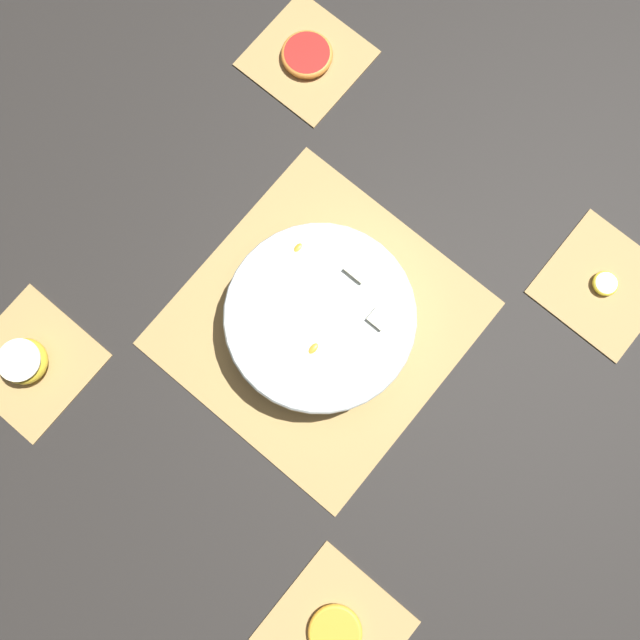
# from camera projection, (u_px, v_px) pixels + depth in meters

# --- Properties ---
(ground_plane) EXTENTS (6.00, 6.00, 0.00)m
(ground_plane) POSITION_uv_depth(u_px,v_px,m) (320.00, 323.00, 0.93)
(ground_plane) COLOR black
(bamboo_mat_center) EXTENTS (0.40, 0.39, 0.01)m
(bamboo_mat_center) POSITION_uv_depth(u_px,v_px,m) (320.00, 323.00, 0.93)
(bamboo_mat_center) COLOR #A8844C
(bamboo_mat_center) RESTS_ON ground_plane
(coaster_mat_near_left) EXTENTS (0.17, 0.17, 0.01)m
(coaster_mat_near_left) POSITION_uv_depth(u_px,v_px,m) (335.00, 631.00, 0.86)
(coaster_mat_near_left) COLOR #A8844C
(coaster_mat_near_left) RESTS_ON ground_plane
(coaster_mat_near_right) EXTENTS (0.17, 0.17, 0.01)m
(coaster_mat_near_right) POSITION_uv_depth(u_px,v_px,m) (603.00, 285.00, 0.93)
(coaster_mat_near_right) COLOR #A8844C
(coaster_mat_near_right) RESTS_ON ground_plane
(coaster_mat_far_left) EXTENTS (0.17, 0.17, 0.01)m
(coaster_mat_far_left) POSITION_uv_depth(u_px,v_px,m) (31.00, 363.00, 0.92)
(coaster_mat_far_left) COLOR #A8844C
(coaster_mat_far_left) RESTS_ON ground_plane
(coaster_mat_far_right) EXTENTS (0.17, 0.17, 0.01)m
(coaster_mat_far_right) POSITION_uv_depth(u_px,v_px,m) (307.00, 58.00, 0.99)
(coaster_mat_far_right) COLOR #A8844C
(coaster_mat_far_right) RESTS_ON ground_plane
(fruit_salad_bowl) EXTENTS (0.27, 0.27, 0.08)m
(fruit_salad_bowl) POSITION_uv_depth(u_px,v_px,m) (320.00, 319.00, 0.88)
(fruit_salad_bowl) COLOR silver
(fruit_salad_bowl) RESTS_ON bamboo_mat_center
(apple_half) EXTENTS (0.07, 0.07, 0.04)m
(apple_half) POSITION_uv_depth(u_px,v_px,m) (24.00, 361.00, 0.89)
(apple_half) COLOR gold
(apple_half) RESTS_ON coaster_mat_far_left
(orange_slice_whole) EXTENTS (0.07, 0.07, 0.01)m
(orange_slice_whole) POSITION_uv_depth(u_px,v_px,m) (335.00, 633.00, 0.85)
(orange_slice_whole) COLOR orange
(orange_slice_whole) RESTS_ON coaster_mat_near_left
(banana_coin_single) EXTENTS (0.04, 0.04, 0.01)m
(banana_coin_single) POSITION_uv_depth(u_px,v_px,m) (605.00, 283.00, 0.93)
(banana_coin_single) COLOR #F4EABC
(banana_coin_single) RESTS_ON coaster_mat_near_right
(grapefruit_slice) EXTENTS (0.08, 0.08, 0.01)m
(grapefruit_slice) POSITION_uv_depth(u_px,v_px,m) (307.00, 55.00, 0.98)
(grapefruit_slice) COLOR #B2231E
(grapefruit_slice) RESTS_ON coaster_mat_far_right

